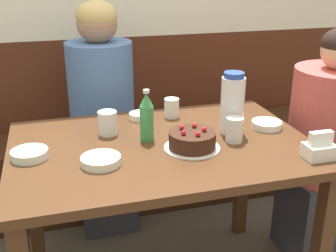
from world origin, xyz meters
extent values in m
cube|color=#4C2314|center=(0.00, 1.05, 0.51)|extent=(4.80, 0.04, 1.01)
cube|color=#381E11|center=(0.00, 0.83, 0.24)|extent=(2.64, 0.38, 0.48)
cube|color=#4C2D19|center=(0.00, 0.00, 0.75)|extent=(1.19, 0.81, 0.03)
cube|color=#4C2D19|center=(-0.55, 0.35, 0.36)|extent=(0.06, 0.06, 0.73)
cube|color=#4C2D19|center=(0.55, 0.35, 0.36)|extent=(0.06, 0.06, 0.73)
cylinder|color=white|center=(0.10, -0.08, 0.77)|extent=(0.22, 0.22, 0.01)
cylinder|color=#381E14|center=(0.10, -0.08, 0.80)|extent=(0.18, 0.18, 0.06)
sphere|color=red|center=(0.06, -0.10, 0.84)|extent=(0.02, 0.02, 0.02)
sphere|color=red|center=(0.10, -0.13, 0.84)|extent=(0.02, 0.02, 0.02)
sphere|color=red|center=(0.14, -0.09, 0.84)|extent=(0.02, 0.02, 0.02)
sphere|color=red|center=(0.12, -0.04, 0.84)|extent=(0.02, 0.02, 0.02)
sphere|color=red|center=(0.07, -0.05, 0.84)|extent=(0.02, 0.02, 0.02)
cylinder|color=white|center=(0.31, 0.03, 0.88)|extent=(0.10, 0.10, 0.24)
cylinder|color=#28479E|center=(0.31, 0.03, 1.01)|extent=(0.08, 0.08, 0.02)
cylinder|color=#388E4C|center=(-0.05, 0.05, 0.83)|extent=(0.06, 0.06, 0.14)
cone|color=#388E4C|center=(-0.05, 0.05, 0.93)|extent=(0.06, 0.06, 0.06)
cylinder|color=silver|center=(-0.05, 0.05, 0.97)|extent=(0.03, 0.03, 0.01)
cube|color=white|center=(0.52, -0.29, 0.79)|extent=(0.11, 0.08, 0.05)
cube|color=white|center=(0.52, -0.29, 0.84)|extent=(0.09, 0.03, 0.05)
cylinder|color=white|center=(-0.02, 0.29, 0.78)|extent=(0.10, 0.10, 0.03)
cylinder|color=white|center=(0.48, 0.03, 0.78)|extent=(0.13, 0.13, 0.03)
cylinder|color=white|center=(-0.26, -0.12, 0.78)|extent=(0.14, 0.14, 0.03)
cylinder|color=white|center=(-0.50, 0.00, 0.78)|extent=(0.14, 0.14, 0.03)
cylinder|color=silver|center=(0.12, 0.28, 0.81)|extent=(0.07, 0.07, 0.09)
cylinder|color=silver|center=(0.28, -0.06, 0.81)|extent=(0.07, 0.07, 0.10)
cylinder|color=silver|center=(-0.19, 0.15, 0.81)|extent=(0.08, 0.08, 0.10)
cube|color=#33333D|center=(-0.15, 0.66, 0.23)|extent=(0.30, 0.34, 0.45)
cylinder|color=#4C70AD|center=(-0.15, 0.66, 0.75)|extent=(0.34, 0.34, 0.61)
sphere|color=#A87A5B|center=(-0.15, 0.66, 1.15)|extent=(0.20, 0.20, 0.20)
ellipsoid|color=tan|center=(-0.15, 0.66, 1.19)|extent=(0.21, 0.21, 0.15)
cube|color=#33333D|center=(0.86, 0.09, 0.23)|extent=(0.34, 0.30, 0.45)
cylinder|color=#BC4C47|center=(0.86, 0.09, 0.72)|extent=(0.39, 0.39, 0.54)
camera|label=1|loc=(-0.40, -1.49, 1.44)|focal=45.00mm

